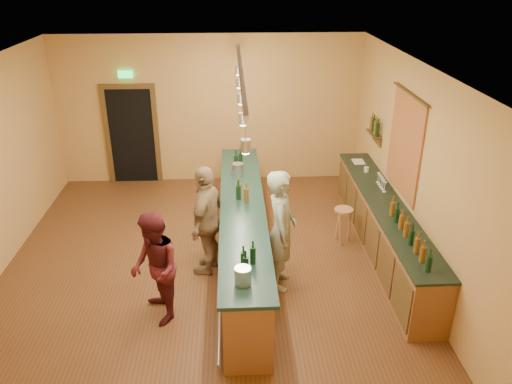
{
  "coord_description": "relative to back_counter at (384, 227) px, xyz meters",
  "views": [
    {
      "loc": [
        0.46,
        -7.01,
        4.54
      ],
      "look_at": [
        0.83,
        0.2,
        1.18
      ],
      "focal_mm": 35.0,
      "sensor_mm": 36.0,
      "label": 1
    }
  ],
  "objects": [
    {
      "name": "floor",
      "position": [
        -2.97,
        -0.18,
        -0.49
      ],
      "size": [
        7.0,
        7.0,
        0.0
      ],
      "primitive_type": "plane",
      "color": "#573318",
      "rests_on": "ground"
    },
    {
      "name": "ceiling",
      "position": [
        -2.97,
        -0.18,
        2.71
      ],
      "size": [
        6.5,
        7.0,
        0.02
      ],
      "primitive_type": "cube",
      "color": "silver",
      "rests_on": "wall_back"
    },
    {
      "name": "wall_back",
      "position": [
        -2.97,
        3.32,
        1.11
      ],
      "size": [
        6.5,
        0.02,
        3.2
      ],
      "primitive_type": "cube",
      "color": "gold",
      "rests_on": "floor"
    },
    {
      "name": "wall_front",
      "position": [
        -2.97,
        -3.68,
        1.11
      ],
      "size": [
        6.5,
        0.02,
        3.2
      ],
      "primitive_type": "cube",
      "color": "gold",
      "rests_on": "floor"
    },
    {
      "name": "wall_right",
      "position": [
        0.28,
        -0.18,
        1.11
      ],
      "size": [
        0.02,
        7.0,
        3.2
      ],
      "primitive_type": "cube",
      "color": "gold",
      "rests_on": "floor"
    },
    {
      "name": "doorway",
      "position": [
        -4.67,
        3.3,
        0.64
      ],
      "size": [
        1.15,
        0.09,
        2.48
      ],
      "color": "black",
      "rests_on": "wall_back"
    },
    {
      "name": "tapestry",
      "position": [
        0.26,
        0.22,
        1.36
      ],
      "size": [
        0.03,
        1.4,
        1.6
      ],
      "primitive_type": "cube",
      "color": "maroon",
      "rests_on": "wall_right"
    },
    {
      "name": "bottle_shelf",
      "position": [
        0.2,
        1.72,
        1.18
      ],
      "size": [
        0.17,
        0.55,
        0.54
      ],
      "color": "#453114",
      "rests_on": "wall_right"
    },
    {
      "name": "back_counter",
      "position": [
        0.0,
        0.0,
        0.0
      ],
      "size": [
        0.6,
        4.55,
        1.27
      ],
      "color": "brown",
      "rests_on": "floor"
    },
    {
      "name": "tasting_bar",
      "position": [
        -2.36,
        -0.18,
        0.12
      ],
      "size": [
        0.73,
        5.1,
        1.38
      ],
      "color": "brown",
      "rests_on": "floor"
    },
    {
      "name": "pendant_track",
      "position": [
        -2.36,
        -0.18,
        2.5
      ],
      "size": [
        0.11,
        4.6,
        0.5
      ],
      "color": "silver",
      "rests_on": "ceiling"
    },
    {
      "name": "bartender",
      "position": [
        -1.81,
        -0.83,
        0.46
      ],
      "size": [
        0.52,
        0.73,
        1.88
      ],
      "primitive_type": "imported",
      "rotation": [
        0.0,
        0.0,
        1.46
      ],
      "color": "gray",
      "rests_on": "floor"
    },
    {
      "name": "customer_a",
      "position": [
        -3.57,
        -1.53,
        0.32
      ],
      "size": [
        0.84,
        0.94,
        1.61
      ],
      "primitive_type": "imported",
      "rotation": [
        0.0,
        0.0,
        -1.21
      ],
      "color": "#59191E",
      "rests_on": "floor"
    },
    {
      "name": "customer_b",
      "position": [
        -2.91,
        -0.36,
        0.41
      ],
      "size": [
        0.76,
        1.14,
        1.79
      ],
      "primitive_type": "imported",
      "rotation": [
        0.0,
        0.0,
        -1.91
      ],
      "color": "#997A51",
      "rests_on": "floor"
    },
    {
      "name": "bar_stool",
      "position": [
        -0.6,
        0.37,
        0.02
      ],
      "size": [
        0.32,
        0.32,
        0.66
      ],
      "rotation": [
        0.0,
        0.0,
        -0.15
      ],
      "color": "#AF6F4F",
      "rests_on": "floor"
    }
  ]
}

